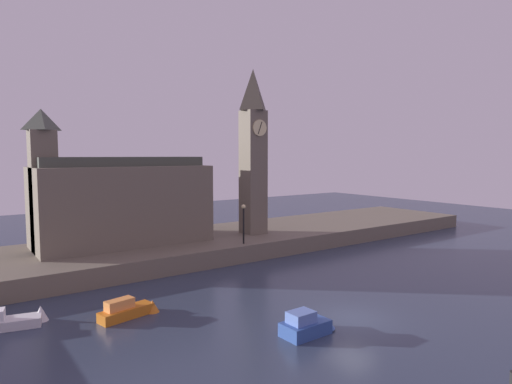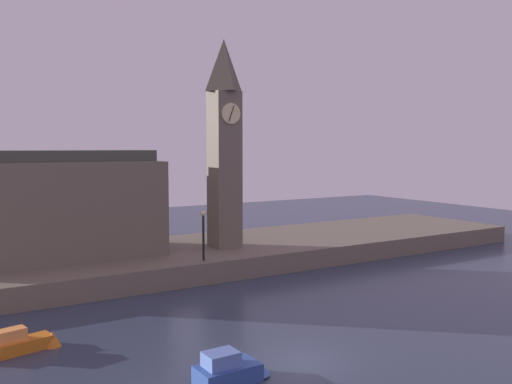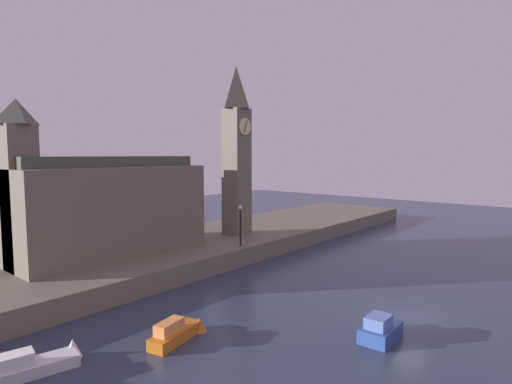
% 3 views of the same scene
% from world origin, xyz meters
% --- Properties ---
extents(ground_plane, '(120.00, 120.00, 0.00)m').
position_xyz_m(ground_plane, '(0.00, 0.00, 0.00)').
color(ground_plane, '#2D384C').
extents(far_embankment, '(70.00, 12.00, 1.50)m').
position_xyz_m(far_embankment, '(0.00, 20.00, 0.75)').
color(far_embankment, '#6B6051').
rests_on(far_embankment, ground).
extents(clock_tower, '(2.27, 2.32, 16.03)m').
position_xyz_m(clock_tower, '(6.27, 18.74, 9.82)').
color(clock_tower, '#6B6051').
rests_on(clock_tower, far_embankment).
extents(parliament_hall, '(14.55, 6.41, 11.35)m').
position_xyz_m(parliament_hall, '(-6.27, 21.26, 5.26)').
color(parliament_hall, '#6B6051').
rests_on(parliament_hall, far_embankment).
extents(streetlamp, '(0.36, 0.36, 3.46)m').
position_xyz_m(streetlamp, '(2.57, 14.94, 3.69)').
color(streetlamp, black).
rests_on(streetlamp, far_embankment).
extents(boat_ferry_white, '(5.35, 2.17, 1.42)m').
position_xyz_m(boat_ferry_white, '(-16.36, 9.90, 0.38)').
color(boat_ferry_white, silver).
rests_on(boat_ferry_white, ground).
extents(boat_tour_blue, '(3.19, 1.50, 1.31)m').
position_xyz_m(boat_tour_blue, '(-3.51, -0.17, 0.48)').
color(boat_tour_blue, '#2D4C93').
rests_on(boat_tour_blue, ground).
extents(boat_patrol_orange, '(3.73, 1.64, 1.22)m').
position_xyz_m(boat_patrol_orange, '(-10.21, 7.56, 0.41)').
color(boat_patrol_orange, orange).
rests_on(boat_patrol_orange, ground).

